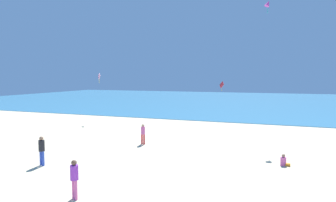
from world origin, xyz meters
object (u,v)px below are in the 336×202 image
(person_3, at_px, (284,161))
(kite_pink, at_px, (99,76))
(kite_magenta, at_px, (268,3))
(person_7, at_px, (42,149))
(person_1, at_px, (74,177))
(kite_red, at_px, (222,85))
(person_6, at_px, (143,133))

(person_3, height_order, kite_pink, kite_pink)
(kite_magenta, bearing_deg, person_7, -132.20)
(person_7, relative_size, kite_pink, 1.49)
(person_7, bearing_deg, person_1, -113.87)
(kite_red, relative_size, kite_magenta, 1.07)
(kite_red, bearing_deg, person_6, -102.19)
(person_1, height_order, kite_magenta, kite_magenta)
(kite_pink, distance_m, kite_red, 13.72)
(kite_pink, bearing_deg, kite_magenta, -8.31)
(person_6, xyz_separation_m, person_7, (-3.06, -6.71, 0.09))
(kite_red, bearing_deg, person_3, -68.64)
(person_6, bearing_deg, person_1, 1.47)
(person_3, bearing_deg, kite_red, 108.91)
(kite_red, bearing_deg, person_1, -93.62)
(person_3, height_order, kite_red, kite_red)
(person_7, bearing_deg, kite_magenta, -31.65)
(person_3, xyz_separation_m, kite_red, (-6.47, 16.55, 3.75))
(person_7, height_order, kite_red, kite_red)
(person_3, relative_size, kite_pink, 0.59)
(person_1, relative_size, person_3, 2.46)
(person_7, bearing_deg, kite_red, -5.72)
(person_6, relative_size, kite_pink, 1.35)
(person_1, xyz_separation_m, kite_magenta, (6.64, 15.64, 9.76))
(person_3, distance_m, kite_red, 18.17)
(person_1, xyz_separation_m, person_3, (8.01, 7.82, -0.69))
(person_7, bearing_deg, person_3, -59.32)
(person_1, relative_size, person_6, 1.09)
(person_1, relative_size, kite_pink, 1.47)
(person_7, height_order, kite_pink, kite_pink)
(person_1, xyz_separation_m, kite_red, (1.54, 24.38, 3.06))
(person_6, distance_m, kite_magenta, 14.05)
(person_7, xyz_separation_m, kite_pink, (-6.00, 14.98, 4.02))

